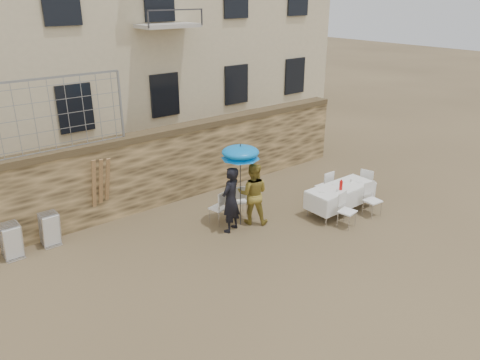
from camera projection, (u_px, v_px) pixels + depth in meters
ground at (286, 269)px, 10.68m from camera, size 80.00×80.00×0.00m
stone_wall at (171, 165)px, 13.89m from camera, size 13.00×0.50×2.20m
chain_link_fence at (60, 114)px, 11.41m from camera, size 3.20×0.06×1.80m
man_suit at (231, 200)px, 12.08m from camera, size 0.76×0.63×1.78m
woman_dress at (253, 194)px, 12.53m from camera, size 1.05×1.04×1.71m
umbrella at (240, 155)px, 11.96m from camera, size 1.01×1.01×2.13m
couple_chair_left at (218, 207)px, 12.63m from camera, size 0.57×0.57×0.96m
couple_chair_right at (239, 200)px, 13.04m from camera, size 0.62×0.62×0.96m
banquet_table at (341, 188)px, 13.22m from camera, size 2.10×0.85×0.78m
soda_bottle at (341, 185)px, 12.93m from camera, size 0.09×0.09×0.26m
table_chair_front_left at (347, 211)px, 12.42m from camera, size 0.56×0.56×0.96m
table_chair_front_right at (373, 200)px, 13.06m from camera, size 0.52×0.52×0.96m
table_chair_back at (324, 186)px, 14.01m from camera, size 0.49×0.49×0.96m
table_chair_side at (368, 183)px, 14.19m from camera, size 0.59×0.59×0.96m
chair_stack_left at (9, 238)px, 11.10m from camera, size 0.46×0.55×0.92m
chair_stack_right at (48, 227)px, 11.62m from camera, size 0.46×0.47×0.92m
wood_planks at (105, 190)px, 12.39m from camera, size 0.70×0.20×2.00m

